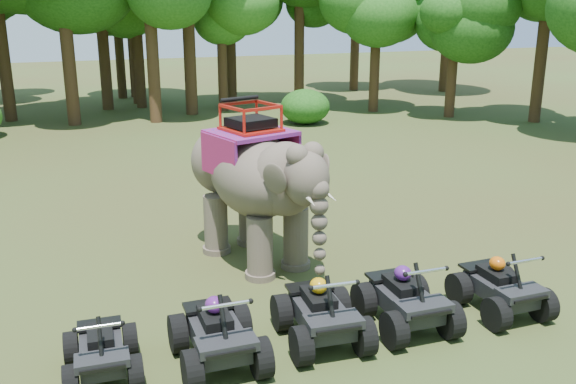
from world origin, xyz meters
The scene contains 23 objects.
ground centered at (0.00, 0.00, 0.00)m, with size 110.00×110.00×0.00m, color #47381E.
elephant centered at (-0.35, 2.43, 1.80)m, with size 1.88×4.28×3.59m, color brown, non-canonical shape.
atv_0 centered at (-3.94, -1.29, 0.58)m, with size 1.14×1.57×1.16m, color black, non-canonical shape.
atv_1 centered at (-2.16, -1.52, 0.68)m, with size 1.33×1.83×1.36m, color black, non-canonical shape.
atv_2 centered at (-0.33, -1.43, 0.68)m, with size 1.34×1.83×1.36m, color black, non-canonical shape.
atv_3 centered at (1.28, -1.45, 0.68)m, with size 1.34×1.84×1.36m, color black, non-canonical shape.
atv_4 centered at (3.23, -1.54, 0.64)m, with size 1.27×1.74×1.29m, color black, non-canonical shape.
tree_0 centered at (0.00, 24.92, 3.83)m, with size 5.37×5.37×7.67m, color #195114, non-canonical shape.
tree_1 centered at (3.93, 22.38, 3.25)m, with size 4.55×4.55×6.50m, color #195114, non-canonical shape.
tree_2 centered at (8.48, 23.18, 4.13)m, with size 5.79×5.79×8.27m, color #195114, non-canonical shape.
tree_3 centered at (11.29, 19.57, 3.46)m, with size 4.84×4.84×6.91m, color #195114, non-canonical shape.
tree_4 centered at (14.11, 16.80, 3.32)m, with size 4.65×4.65×6.65m, color #195114, non-canonical shape.
tree_5 centered at (17.20, 14.25, 4.01)m, with size 5.62×5.62×8.03m, color #195114, non-canonical shape.
tree_32 centered at (-3.63, 20.83, 4.82)m, with size 6.75×6.75×9.64m, color #195114, non-canonical shape.
tree_33 centered at (13.83, 27.36, 4.28)m, with size 6.00×6.00×8.57m, color #195114, non-canonical shape.
tree_34 centered at (19.02, 24.94, 5.48)m, with size 7.68×7.68×10.97m, color #195114, non-canonical shape.
tree_35 centered at (5.11, 25.08, 4.13)m, with size 5.78×5.78×8.26m, color #195114, non-canonical shape.
tree_36 centered at (0.08, 20.25, 4.52)m, with size 6.33×6.33×9.04m, color #195114, non-canonical shape.
tree_38 centered at (0.00, 26.45, 4.19)m, with size 5.87×5.87×8.38m, color #195114, non-canonical shape.
tree_39 centered at (-1.78, 24.87, 4.71)m, with size 6.60×6.60×9.42m, color #195114, non-canonical shape.
tree_41 centered at (0.19, 29.06, 4.77)m, with size 6.67×6.67×9.53m, color #195114, non-canonical shape.
tree_42 centered at (-0.63, 28.81, 3.73)m, with size 5.23×5.23×7.47m, color #195114, non-canonical shape.
tree_46 centered at (2.15, 21.88, 5.05)m, with size 7.07×7.07×10.11m, color #195114, non-canonical shape.
Camera 1 is at (-4.16, -10.50, 5.64)m, focal length 40.00 mm.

